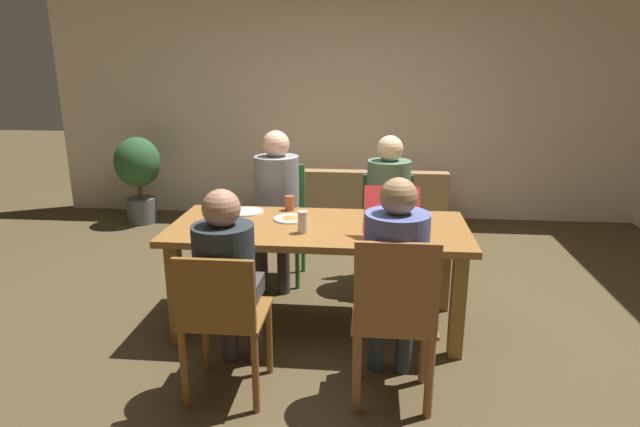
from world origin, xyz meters
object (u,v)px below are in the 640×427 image
(dining_table, at_px, (319,240))
(plate_0, at_px, (247,212))
(chair_3, at_px, (394,320))
(plate_1, at_px, (291,218))
(person_3, at_px, (395,270))
(drinking_glass_1, at_px, (290,203))
(pizza_box_0, at_px, (390,221))
(drinking_glass_0, at_px, (303,222))
(potted_plant, at_px, (138,171))
(person_0, at_px, (276,195))
(chair_2, at_px, (222,316))
(chair_0, at_px, (280,214))
(person_2, at_px, (228,272))
(chair_1, at_px, (387,226))
(person_1, at_px, (388,200))
(couch, at_px, (351,208))

(dining_table, relative_size, plate_0, 8.37)
(chair_3, height_order, plate_1, chair_3)
(person_3, relative_size, plate_0, 5.23)
(drinking_glass_1, bearing_deg, pizza_box_0, -26.93)
(drinking_glass_0, distance_m, potted_plant, 3.28)
(person_0, bearing_deg, chair_2, -90.00)
(chair_0, height_order, drinking_glass_0, chair_0)
(person_2, xyz_separation_m, plate_0, (-0.13, 1.01, 0.05))
(person_0, height_order, potted_plant, person_0)
(chair_2, bearing_deg, drinking_glass_1, 82.23)
(drinking_glass_0, bearing_deg, plate_1, 112.91)
(person_2, xyz_separation_m, chair_3, (0.90, -0.12, -0.18))
(chair_1, relative_size, drinking_glass_1, 8.16)
(drinking_glass_0, bearing_deg, pizza_box_0, 15.52)
(chair_0, bearing_deg, person_1, -9.18)
(drinking_glass_1, bearing_deg, person_0, 113.56)
(chair_2, height_order, potted_plant, potted_plant)
(potted_plant, bearing_deg, person_1, -29.20)
(dining_table, distance_m, chair_3, 1.01)
(person_0, height_order, plate_0, person_0)
(chair_3, xyz_separation_m, drinking_glass_1, (-0.73, 1.23, 0.28))
(chair_1, xyz_separation_m, couch, (-0.35, 1.30, -0.21))
(person_3, distance_m, drinking_glass_1, 1.32)
(dining_table, xyz_separation_m, person_2, (-0.42, -0.75, 0.06))
(person_0, distance_m, chair_3, 1.87)
(chair_1, height_order, chair_3, chair_3)
(person_2, height_order, couch, person_2)
(chair_0, distance_m, plate_0, 0.66)
(drinking_glass_0, bearing_deg, chair_2, -114.65)
(chair_2, xyz_separation_m, plate_0, (-0.13, 1.16, 0.24))
(pizza_box_0, height_order, plate_1, pizza_box_0)
(chair_0, height_order, potted_plant, potted_plant)
(chair_1, bearing_deg, drinking_glass_0, -118.74)
(chair_3, bearing_deg, person_1, 90.00)
(person_1, distance_m, drinking_glass_0, 1.07)
(chair_0, distance_m, person_3, 1.87)
(person_0, bearing_deg, chair_0, 90.00)
(person_3, xyz_separation_m, pizza_box_0, (-0.01, 0.74, 0.05))
(person_3, distance_m, drinking_glass_0, 0.81)
(dining_table, bearing_deg, plate_0, 154.30)
(pizza_box_0, bearing_deg, chair_1, 89.54)
(chair_1, bearing_deg, chair_0, 178.54)
(person_1, bearing_deg, potted_plant, 150.80)
(plate_1, bearing_deg, drinking_glass_1, 100.64)
(chair_1, relative_size, potted_plant, 0.90)
(person_0, relative_size, plate_0, 5.32)
(person_2, xyz_separation_m, drinking_glass_1, (0.17, 1.11, 0.10))
(chair_1, relative_size, plate_1, 3.69)
(person_3, relative_size, plate_1, 5.20)
(plate_0, distance_m, drinking_glass_1, 0.31)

